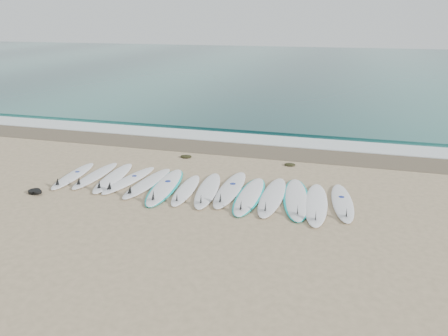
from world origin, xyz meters
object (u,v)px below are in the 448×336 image
(surfboard_7, at_px, (207,190))
(surfboard_13, at_px, (343,203))
(leash_coil, at_px, (35,192))
(surfboard_0, at_px, (72,176))

(surfboard_7, bearing_deg, surfboard_13, -5.19)
(surfboard_13, bearing_deg, leash_coil, -176.38)
(surfboard_13, distance_m, leash_coil, 8.23)
(surfboard_7, height_order, surfboard_13, surfboard_7)
(surfboard_0, distance_m, leash_coil, 1.37)
(surfboard_0, bearing_deg, leash_coil, -106.28)
(surfboard_0, distance_m, surfboard_7, 4.24)
(surfboard_0, xyz_separation_m, surfboard_7, (4.24, -0.01, 0.01))
(surfboard_0, relative_size, surfboard_13, 0.94)
(surfboard_0, relative_size, leash_coil, 5.26)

